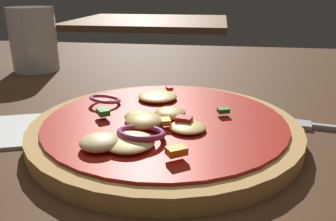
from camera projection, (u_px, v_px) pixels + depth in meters
name	position (u px, v px, depth m)	size (l,w,h in m)	color
dining_table	(138.00, 132.00, 0.39)	(1.30, 1.08, 0.03)	#4C301C
pizza	(164.00, 127.00, 0.35)	(0.27, 0.27, 0.03)	tan
fork	(334.00, 128.00, 0.36)	(0.17, 0.04, 0.00)	silver
beer_glass	(34.00, 42.00, 0.61)	(0.08, 0.08, 0.11)	silver
background_table	(151.00, 22.00, 1.60)	(0.70, 0.61, 0.03)	brown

